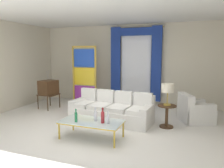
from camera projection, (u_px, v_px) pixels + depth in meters
The scene contains 17 objects.
ground_plane at pixel (99, 129), 5.53m from camera, with size 16.00×16.00×0.00m, color white.
wall_rear at pixel (131, 65), 8.17m from camera, with size 8.00×0.12×3.00m, color beige.
wall_left at pixel (6, 66), 7.13m from camera, with size 0.12×7.00×3.00m, color beige.
ceiling_slab at pixel (110, 13), 5.85m from camera, with size 8.00×7.60×0.04m, color white.
curtained_window at pixel (136, 59), 7.90m from camera, with size 2.00×0.17×2.70m.
couch_white_long at pixel (112, 110), 6.17m from camera, with size 2.41×1.13×0.86m.
coffee_table at pixel (91, 122), 4.87m from camera, with size 1.41×0.70×0.41m.
bottle_blue_decanter at pixel (76, 117), 4.77m from camera, with size 0.06×0.06×0.30m.
bottle_crystal_tall at pixel (108, 119), 4.65m from camera, with size 0.06×0.06×0.29m.
bottle_amber_squat at pixel (95, 115), 4.86m from camera, with size 0.08×0.08×0.31m.
bottle_ruby_flask at pixel (103, 117), 4.70m from camera, with size 0.08×0.08×0.35m.
vintage_tv at pixel (48, 88), 7.50m from camera, with size 0.62×0.67×1.35m.
armchair_white at pixel (194, 112), 6.09m from camera, with size 1.06×1.05×0.80m.
stained_glass_divider at pixel (84, 78), 7.80m from camera, with size 0.95×0.05×2.20m.
peacock_figurine at pixel (89, 104), 7.32m from camera, with size 0.44×0.60×0.50m.
round_side_table at pixel (167, 114), 5.60m from camera, with size 0.48×0.48×0.59m.
table_lamp_brass at pixel (168, 89), 5.51m from camera, with size 0.32×0.32×0.57m.
Camera 1 is at (2.14, -4.87, 1.93)m, focal length 34.29 mm.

